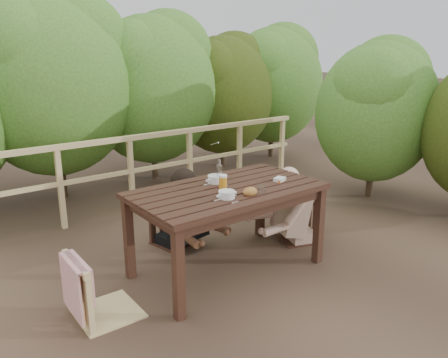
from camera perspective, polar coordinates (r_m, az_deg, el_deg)
ground at (r=4.42m, az=0.40°, el=-11.40°), size 60.00×60.00×0.00m
table at (r=4.25m, az=0.41°, el=-6.56°), size 1.75×0.99×0.81m
chair_left at (r=3.65m, az=-15.20°, el=-9.55°), size 0.51×0.51×1.01m
chair_far at (r=4.84m, az=-6.31°, el=-3.36°), size 0.51×0.51×0.88m
chair_right at (r=4.97m, az=9.48°, el=-3.19°), size 0.53×0.53×0.83m
woman at (r=4.78m, az=-6.52°, el=-0.77°), size 0.65×0.74×1.32m
diner_right at (r=4.91m, az=9.87°, el=-0.05°), size 0.84×0.76×1.39m
railing at (r=5.84m, az=-11.77°, el=0.55°), size 5.60×0.10×1.01m
hedge_row at (r=6.89m, az=-13.95°, el=14.55°), size 6.60×1.60×3.80m
shrub_side at (r=6.36m, az=25.02°, el=9.34°), size 1.40×2.20×2.90m
soup_near at (r=3.82m, az=0.34°, el=-2.10°), size 0.24×0.24×0.08m
soup_far at (r=4.26m, az=-1.06°, el=-0.10°), size 0.26×0.26×0.09m
bread_roll at (r=3.92m, az=3.35°, el=-1.64°), size 0.14×0.11×0.08m
beer_glass at (r=4.06m, az=-0.14°, el=-0.48°), size 0.08×0.08×0.15m
bottle at (r=4.21m, az=-0.58°, el=0.84°), size 0.06×0.06×0.25m
tumbler at (r=3.97m, az=4.87°, el=-1.46°), size 0.07×0.07×0.08m
butter_tub at (r=4.35m, az=7.12°, el=-0.14°), size 0.14×0.12×0.05m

